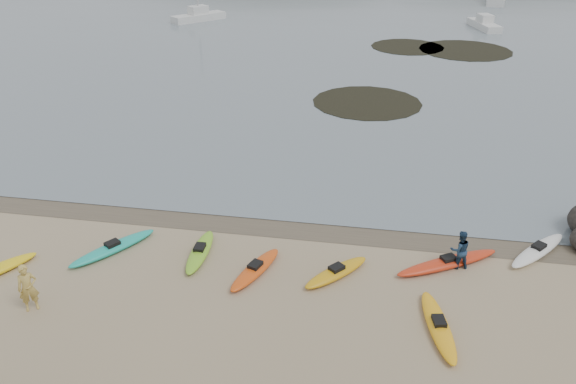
# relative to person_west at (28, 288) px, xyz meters

# --- Properties ---
(ground) EXTENTS (600.00, 600.00, 0.00)m
(ground) POSITION_rel_person_west_xyz_m (7.78, 7.40, -0.90)
(ground) COLOR tan
(ground) RESTS_ON ground
(wet_sand) EXTENTS (60.00, 60.00, 0.00)m
(wet_sand) POSITION_rel_person_west_xyz_m (7.78, 7.10, -0.90)
(wet_sand) COLOR brown
(wet_sand) RESTS_ON ground
(kayaks) EXTENTS (23.65, 8.84, 0.34)m
(kayaks) POSITION_rel_person_west_xyz_m (8.59, 3.74, -0.73)
(kayaks) COLOR #84CD29
(kayaks) RESTS_ON ground
(person_west) EXTENTS (0.79, 0.73, 1.80)m
(person_west) POSITION_rel_person_west_xyz_m (0.00, 0.00, 0.00)
(person_west) COLOR tan
(person_west) RESTS_ON ground
(person_east) EXTENTS (0.91, 0.79, 1.60)m
(person_east) POSITION_rel_person_west_xyz_m (14.87, 5.11, -0.10)
(person_east) COLOR navy
(person_east) RESTS_ON ground
(kelp_mats) EXTENTS (16.71, 25.45, 0.04)m
(kelp_mats) POSITION_rel_person_west_xyz_m (14.82, 36.49, -0.87)
(kelp_mats) COLOR black
(kelp_mats) RESTS_ON water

